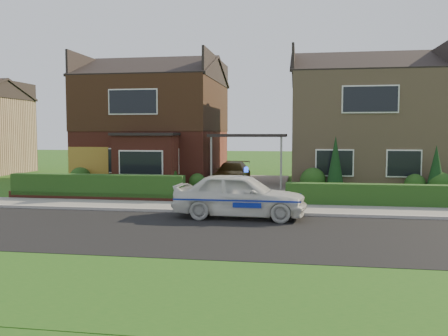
# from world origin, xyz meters

# --- Properties ---
(ground) EXTENTS (120.00, 120.00, 0.00)m
(ground) POSITION_xyz_m (0.00, 0.00, 0.00)
(ground) COLOR #1A4C14
(ground) RESTS_ON ground
(road) EXTENTS (60.00, 6.00, 0.02)m
(road) POSITION_xyz_m (0.00, 0.00, 0.00)
(road) COLOR black
(road) RESTS_ON ground
(kerb) EXTENTS (60.00, 0.16, 0.12)m
(kerb) POSITION_xyz_m (0.00, 3.05, 0.06)
(kerb) COLOR #9E9993
(kerb) RESTS_ON ground
(sidewalk) EXTENTS (60.00, 2.00, 0.10)m
(sidewalk) POSITION_xyz_m (0.00, 4.10, 0.05)
(sidewalk) COLOR slate
(sidewalk) RESTS_ON ground
(grass_verge) EXTENTS (60.00, 4.00, 0.01)m
(grass_verge) POSITION_xyz_m (0.00, -5.00, 0.00)
(grass_verge) COLOR #1A4C14
(grass_verge) RESTS_ON ground
(driveway) EXTENTS (3.80, 12.00, 0.12)m
(driveway) POSITION_xyz_m (0.00, 11.00, 0.06)
(driveway) COLOR #666059
(driveway) RESTS_ON ground
(house_left) EXTENTS (7.50, 9.53, 7.25)m
(house_left) POSITION_xyz_m (-5.78, 13.90, 3.81)
(house_left) COLOR maroon
(house_left) RESTS_ON ground
(house_right) EXTENTS (7.50, 8.06, 7.25)m
(house_right) POSITION_xyz_m (5.80, 13.99, 3.66)
(house_right) COLOR #997D5E
(house_right) RESTS_ON ground
(carport_link) EXTENTS (3.80, 3.00, 2.77)m
(carport_link) POSITION_xyz_m (0.00, 10.95, 2.66)
(carport_link) COLOR black
(carport_link) RESTS_ON ground
(garage_door) EXTENTS (2.20, 0.10, 2.10)m
(garage_door) POSITION_xyz_m (-8.25, 9.96, 1.05)
(garage_door) COLOR olive
(garage_door) RESTS_ON ground
(dwarf_wall) EXTENTS (7.70, 0.25, 0.36)m
(dwarf_wall) POSITION_xyz_m (-5.80, 5.30, 0.18)
(dwarf_wall) COLOR maroon
(dwarf_wall) RESTS_ON ground
(hedge_left) EXTENTS (7.50, 0.55, 0.90)m
(hedge_left) POSITION_xyz_m (-5.80, 5.45, 0.00)
(hedge_left) COLOR #103314
(hedge_left) RESTS_ON ground
(hedge_right) EXTENTS (7.50, 0.55, 0.80)m
(hedge_right) POSITION_xyz_m (5.80, 5.35, 0.00)
(hedge_right) COLOR #103314
(hedge_right) RESTS_ON ground
(shrub_left_far) EXTENTS (1.08, 1.08, 1.08)m
(shrub_left_far) POSITION_xyz_m (-8.50, 9.50, 0.54)
(shrub_left_far) COLOR #103314
(shrub_left_far) RESTS_ON ground
(shrub_left_mid) EXTENTS (1.32, 1.32, 1.32)m
(shrub_left_mid) POSITION_xyz_m (-4.00, 9.30, 0.66)
(shrub_left_mid) COLOR #103314
(shrub_left_mid) RESTS_ON ground
(shrub_left_near) EXTENTS (0.84, 0.84, 0.84)m
(shrub_left_near) POSITION_xyz_m (-2.40, 9.60, 0.42)
(shrub_left_near) COLOR #103314
(shrub_left_near) RESTS_ON ground
(shrub_right_near) EXTENTS (1.20, 1.20, 1.20)m
(shrub_right_near) POSITION_xyz_m (3.20, 9.40, 0.60)
(shrub_right_near) COLOR #103314
(shrub_right_near) RESTS_ON ground
(shrub_right_mid) EXTENTS (0.96, 0.96, 0.96)m
(shrub_right_mid) POSITION_xyz_m (7.80, 9.50, 0.48)
(shrub_right_mid) COLOR #103314
(shrub_right_mid) RESTS_ON ground
(shrub_right_far) EXTENTS (1.08, 1.08, 1.08)m
(shrub_right_far) POSITION_xyz_m (8.80, 9.20, 0.54)
(shrub_right_far) COLOR #103314
(shrub_right_far) RESTS_ON ground
(conifer_a) EXTENTS (0.90, 0.90, 2.60)m
(conifer_a) POSITION_xyz_m (4.20, 9.20, 1.30)
(conifer_a) COLOR black
(conifer_a) RESTS_ON ground
(conifer_b) EXTENTS (0.90, 0.90, 2.20)m
(conifer_b) POSITION_xyz_m (8.60, 9.20, 1.10)
(conifer_b) COLOR black
(conifer_b) RESTS_ON ground
(police_car) EXTENTS (4.06, 4.48, 1.67)m
(police_car) POSITION_xyz_m (0.61, 2.40, 0.75)
(police_car) COLOR silver
(police_car) RESTS_ON ground
(driveway_car) EXTENTS (1.74, 3.99, 1.14)m
(driveway_car) POSITION_xyz_m (-1.00, 11.98, 0.69)
(driveway_car) COLOR brown
(driveway_car) RESTS_ON driveway
(potted_plant_a) EXTENTS (0.45, 0.31, 0.85)m
(potted_plant_a) POSITION_xyz_m (-9.00, 7.88, 0.43)
(potted_plant_a) COLOR gray
(potted_plant_a) RESTS_ON ground
(potted_plant_b) EXTENTS (0.51, 0.48, 0.73)m
(potted_plant_b) POSITION_xyz_m (-7.76, 8.54, 0.37)
(potted_plant_b) COLOR gray
(potted_plant_b) RESTS_ON ground
(potted_plant_c) EXTENTS (0.62, 0.62, 0.84)m
(potted_plant_c) POSITION_xyz_m (-3.75, 8.19, 0.42)
(potted_plant_c) COLOR gray
(potted_plant_c) RESTS_ON ground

